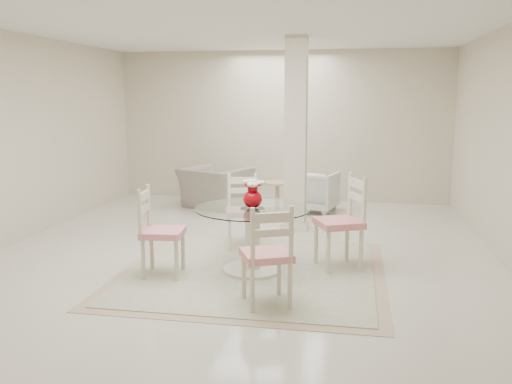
% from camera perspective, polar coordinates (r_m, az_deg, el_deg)
% --- Properties ---
extents(ground, '(7.00, 7.00, 0.00)m').
position_cam_1_polar(ground, '(6.72, -1.42, -6.26)').
color(ground, silver).
rests_on(ground, ground).
extents(room_shell, '(6.02, 7.02, 2.71)m').
position_cam_1_polar(room_shell, '(6.45, -1.49, 9.77)').
color(room_shell, beige).
rests_on(room_shell, ground).
extents(column, '(0.30, 0.30, 2.70)m').
position_cam_1_polar(column, '(7.67, 4.21, 6.01)').
color(column, beige).
rests_on(column, ground).
extents(area_rug, '(2.81, 2.81, 0.02)m').
position_cam_1_polar(area_rug, '(5.95, -0.35, -8.35)').
color(area_rug, tan).
rests_on(area_rug, ground).
extents(dining_table, '(1.23, 1.23, 0.71)m').
position_cam_1_polar(dining_table, '(5.85, -0.35, -5.04)').
color(dining_table, beige).
rests_on(dining_table, ground).
extents(red_vase, '(0.24, 0.22, 0.31)m').
position_cam_1_polar(red_vase, '(5.74, -0.35, -0.19)').
color(red_vase, '#AE050E').
rests_on(red_vase, dining_table).
extents(dining_chair_east, '(0.61, 0.61, 1.15)m').
position_cam_1_polar(dining_chair_east, '(6.01, 9.37, -2.38)').
color(dining_chair_east, beige).
rests_on(dining_chair_east, ground).
extents(dining_chair_north, '(0.49, 0.49, 1.02)m').
position_cam_1_polar(dining_chair_north, '(6.79, -1.42, -1.42)').
color(dining_chair_north, '#F7EDCB').
rests_on(dining_chair_north, ground).
extents(dining_chair_west, '(0.47, 0.47, 1.05)m').
position_cam_1_polar(dining_chair_west, '(5.77, -10.45, -3.44)').
color(dining_chair_west, beige).
rests_on(dining_chair_west, ground).
extents(dining_chair_south, '(0.56, 0.56, 1.05)m').
position_cam_1_polar(dining_chair_south, '(4.83, 1.31, -5.96)').
color(dining_chair_south, beige).
rests_on(dining_chair_south, ground).
extents(recliner_taupe, '(1.34, 1.27, 0.69)m').
position_cam_1_polar(recliner_taupe, '(9.33, -4.28, 0.48)').
color(recliner_taupe, gray).
rests_on(recliner_taupe, ground).
extents(armchair_white, '(0.87, 0.89, 0.67)m').
position_cam_1_polar(armchair_white, '(9.05, 6.12, 0.11)').
color(armchair_white, white).
rests_on(armchair_white, ground).
extents(side_table, '(0.49, 0.49, 0.51)m').
position_cam_1_polar(side_table, '(8.89, 2.25, -0.67)').
color(side_table, tan).
rests_on(side_table, ground).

